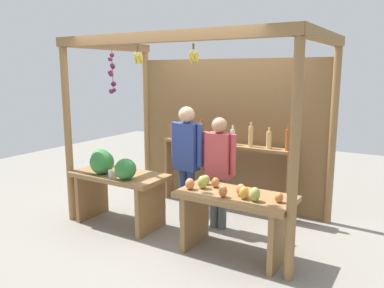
# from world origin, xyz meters

# --- Properties ---
(ground_plane) EXTENTS (12.00, 12.00, 0.00)m
(ground_plane) POSITION_xyz_m (0.00, 0.00, 0.00)
(ground_plane) COLOR gray
(ground_plane) RESTS_ON ground
(market_stall) EXTENTS (3.24, 1.85, 2.50)m
(market_stall) POSITION_xyz_m (-0.01, 0.43, 1.43)
(market_stall) COLOR olive
(market_stall) RESTS_ON ground
(fruit_counter_left) EXTENTS (1.35, 0.71, 1.03)m
(fruit_counter_left) POSITION_xyz_m (-0.91, -0.68, 0.66)
(fruit_counter_left) COLOR olive
(fruit_counter_left) RESTS_ON ground
(fruit_counter_right) EXTENTS (1.31, 0.64, 0.87)m
(fruit_counter_right) POSITION_xyz_m (0.84, -0.66, 0.55)
(fruit_counter_right) COLOR olive
(fruit_counter_right) RESTS_ON ground
(bottle_shelf_unit) EXTENTS (2.08, 0.22, 1.35)m
(bottle_shelf_unit) POSITION_xyz_m (0.08, 0.65, 0.81)
(bottle_shelf_unit) COLOR olive
(bottle_shelf_unit) RESTS_ON ground
(vendor_man) EXTENTS (0.48, 0.22, 1.61)m
(vendor_man) POSITION_xyz_m (-0.11, -0.13, 0.96)
(vendor_man) COLOR navy
(vendor_man) RESTS_ON ground
(vendor_woman) EXTENTS (0.48, 0.20, 1.49)m
(vendor_woman) POSITION_xyz_m (0.35, -0.07, 0.88)
(vendor_woman) COLOR #4D5A5A
(vendor_woman) RESTS_ON ground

